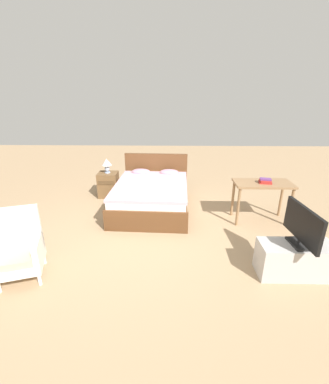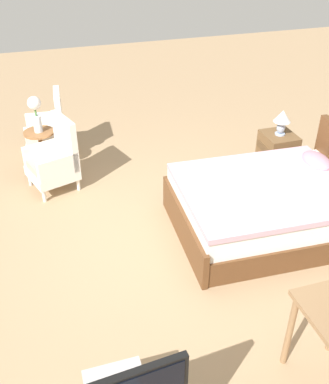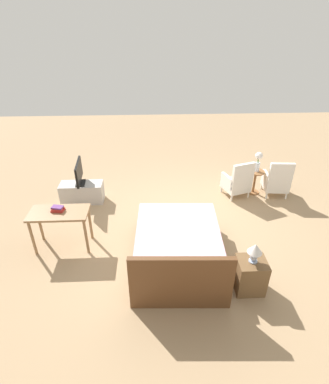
{
  "view_description": "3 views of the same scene",
  "coord_description": "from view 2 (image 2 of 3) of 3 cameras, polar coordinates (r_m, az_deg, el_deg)",
  "views": [
    {
      "loc": [
        0.42,
        -3.84,
        2.3
      ],
      "look_at": [
        0.34,
        0.16,
        0.75
      ],
      "focal_mm": 24.0,
      "sensor_mm": 36.0,
      "label": 1
    },
    {
      "loc": [
        3.56,
        -1.17,
        3.12
      ],
      "look_at": [
        0.04,
        -0.09,
        0.71
      ],
      "focal_mm": 42.0,
      "sensor_mm": 36.0,
      "label": 2
    },
    {
      "loc": [
        0.46,
        5.06,
        3.75
      ],
      "look_at": [
        0.24,
        0.14,
        0.84
      ],
      "focal_mm": 28.0,
      "sensor_mm": 36.0,
      "label": 3
    }
  ],
  "objects": [
    {
      "name": "table_lamp",
      "position": [
        5.93,
        14.72,
        8.95
      ],
      "size": [
        0.22,
        0.22,
        0.33
      ],
      "color": "#9EADC6",
      "rests_on": "nightstand"
    },
    {
      "name": "nightstand",
      "position": [
        6.14,
        14.06,
        4.69
      ],
      "size": [
        0.44,
        0.41,
        0.58
      ],
      "color": "brown",
      "rests_on": "ground_plane"
    },
    {
      "name": "armchair_by_window_left",
      "position": [
        6.63,
        -14.47,
        7.65
      ],
      "size": [
        0.58,
        0.58,
        0.92
      ],
      "color": "white",
      "rests_on": "ground_plane"
    },
    {
      "name": "side_table",
      "position": [
        6.2,
        -15.37,
        5.6
      ],
      "size": [
        0.4,
        0.4,
        0.58
      ],
      "color": "#936038",
      "rests_on": "ground_plane"
    },
    {
      "name": "bed",
      "position": [
        5.07,
        13.68,
        -1.67
      ],
      "size": [
        1.57,
        2.09,
        0.96
      ],
      "color": "brown",
      "rests_on": "ground_plane"
    },
    {
      "name": "ground_plane",
      "position": [
        4.87,
        0.86,
        -6.57
      ],
      "size": [
        16.0,
        16.0,
        0.0
      ],
      "primitive_type": "plane",
      "color": "#A38460"
    },
    {
      "name": "armchair_by_window_right",
      "position": [
        5.79,
        -13.7,
        3.89
      ],
      "size": [
        0.68,
        0.68,
        0.92
      ],
      "color": "white",
      "rests_on": "ground_plane"
    },
    {
      "name": "flower_vase",
      "position": [
        5.99,
        -16.09,
        9.92
      ],
      "size": [
        0.17,
        0.17,
        0.48
      ],
      "color": "silver",
      "rests_on": "side_table"
    }
  ]
}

